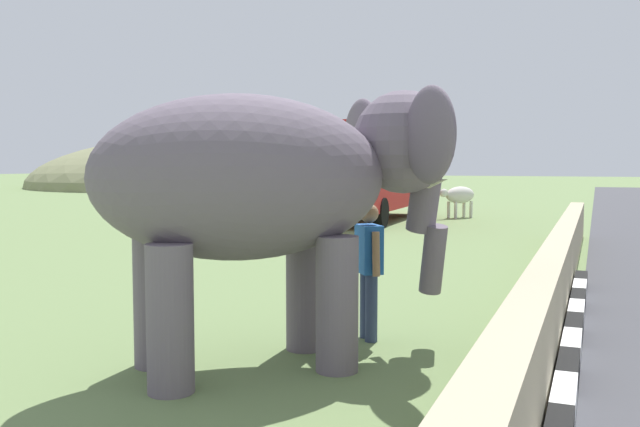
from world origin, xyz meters
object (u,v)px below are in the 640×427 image
person_handler (369,264)px  bus_red (370,165)px  elephant (277,182)px  cow_mid (361,195)px  cow_near (459,196)px

person_handler → bus_red: bus_red is taller
elephant → person_handler: size_ratio=2.32×
person_handler → cow_mid: 18.75m
elephant → cow_near: size_ratio=2.09×
cow_near → cow_mid: size_ratio=0.98×
cow_mid → cow_near: bearing=-73.4°
bus_red → cow_mid: 2.09m
elephant → cow_mid: elephant is taller
elephant → cow_near: (20.16, 1.87, -1.07)m
person_handler → cow_mid: person_handler is taller
elephant → cow_mid: size_ratio=2.05×
elephant → cow_mid: (19.06, 5.56, -1.07)m
cow_mid → elephant: bearing=-163.7°
bus_red → elephant: bearing=-165.0°
cow_near → cow_mid: same height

